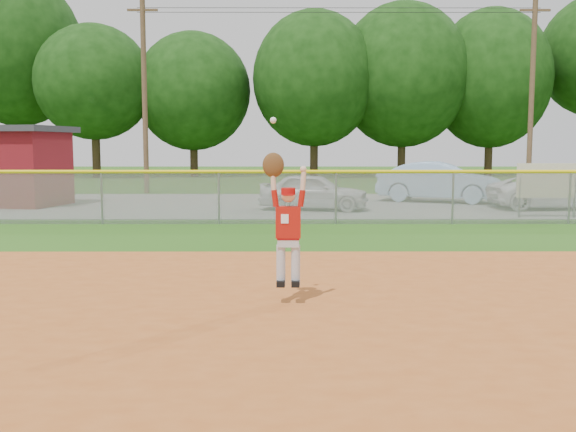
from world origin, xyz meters
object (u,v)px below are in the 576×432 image
Objects in this scene: utility_shed at (12,166)px; ballplayer at (286,220)px; car_white_a at (314,191)px; car_white_b at (552,192)px; sponsor_sign at (548,182)px; car_blue at (440,182)px.

utility_shed is 17.95m from ballplayer.
car_white_a is 13.16m from ballplayer.
car_white_b is 1.82× the size of ballplayer.
sponsor_sign reaches higher than car_white_a.
car_white_a is 1.59× the size of ballplayer.
utility_shed is at bearing 124.29° from ballplayer.
sponsor_sign is at bearing 152.45° from car_white_b.
car_white_b is at bearing -107.19° from car_blue.
utility_shed is 1.90× the size of ballplayer.
car_white_a is 0.87× the size of car_white_b.
sponsor_sign is (-1.26, -2.72, 0.50)m from car_white_b.
car_white_b is 19.46m from utility_shed.
car_white_b is at bearing -77.33° from car_white_a.
car_white_b is at bearing -3.97° from utility_shed.
car_white_b is at bearing 55.46° from ballplayer.
car_blue is at bearing 69.69° from ballplayer.
utility_shed reaches higher than ballplayer.
car_white_b is (3.27, -2.75, -0.19)m from car_blue.
car_white_a is 8.34m from car_white_b.
car_blue is at bearing 5.00° from utility_shed.
sponsor_sign is at bearing -136.96° from car_blue.
car_white_a is 0.84× the size of utility_shed.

